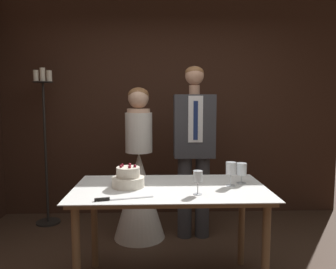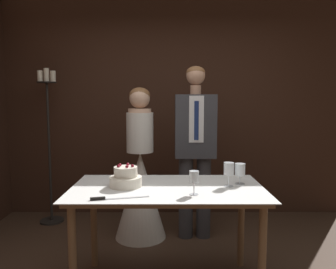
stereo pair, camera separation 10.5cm
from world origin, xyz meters
TOP-DOWN VIEW (x-y plane):
  - wall_back at (0.00, 2.07)m, footprint 4.42×0.12m
  - cake_table at (-0.05, 0.30)m, footprint 1.47×0.82m
  - tiered_cake at (-0.37, 0.32)m, footprint 0.25×0.25m
  - cake_knife at (-0.44, -0.01)m, footprint 0.39×0.11m
  - wine_glass_near at (0.53, 0.40)m, footprint 0.08×0.08m
  - wine_glass_middle at (0.43, 0.32)m, footprint 0.08×0.08m
  - wine_glass_far at (0.14, 0.10)m, footprint 0.07×0.07m
  - bride at (-0.34, 1.23)m, footprint 0.54×0.54m
  - groom at (0.24, 1.23)m, footprint 0.42×0.25m
  - candle_stand at (-1.45, 1.67)m, footprint 0.28×0.28m

SIDE VIEW (x-z plane):
  - bride at x=-0.34m, z-range -0.21..1.38m
  - cake_table at x=-0.05m, z-range 0.31..1.10m
  - cake_knife at x=-0.44m, z-range 0.79..0.81m
  - tiered_cake at x=-0.37m, z-range 0.77..0.95m
  - wine_glass_near at x=0.53m, z-range 0.83..0.99m
  - wine_glass_far at x=0.14m, z-range 0.83..1.00m
  - wine_glass_middle at x=0.43m, z-range 0.83..1.02m
  - candle_stand at x=-1.45m, z-range 0.03..1.86m
  - groom at x=0.24m, z-range 0.10..1.90m
  - wall_back at x=0.00m, z-range 0.00..2.87m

